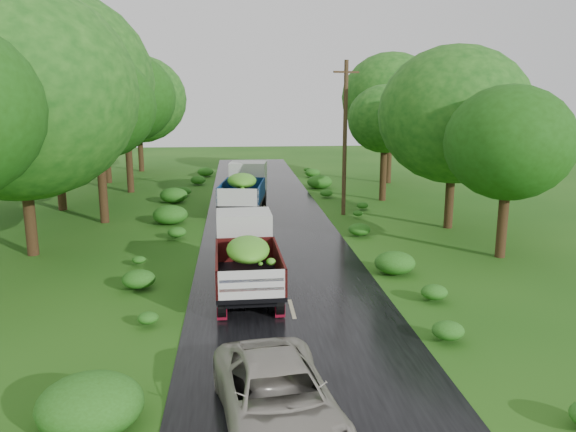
{
  "coord_description": "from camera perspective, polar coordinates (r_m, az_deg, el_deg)",
  "views": [
    {
      "loc": [
        -1.66,
        -12.26,
        6.51
      ],
      "look_at": [
        0.43,
        9.82,
        1.7
      ],
      "focal_mm": 35.0,
      "sensor_mm": 36.0,
      "label": 1
    }
  ],
  "objects": [
    {
      "name": "road_lines",
      "position": [
        19.45,
        -0.19,
        -7.24
      ],
      "size": [
        0.12,
        69.6,
        0.0
      ],
      "color": "#BFB78C",
      "rests_on": "road"
    },
    {
      "name": "shrubs",
      "position": [
        27.03,
        -1.73,
        -0.94
      ],
      "size": [
        11.9,
        44.0,
        0.7
      ],
      "color": "#255A15",
      "rests_on": "ground"
    },
    {
      "name": "trees_right",
      "position": [
        33.13,
        13.53,
        10.13
      ],
      "size": [
        5.68,
        23.27,
        8.01
      ],
      "color": "black",
      "rests_on": "ground"
    },
    {
      "name": "utility_pole",
      "position": [
        30.63,
        5.8,
        7.98
      ],
      "size": [
        1.43,
        0.45,
        8.29
      ],
      "rotation": [
        0.0,
        0.0,
        0.25
      ],
      "color": "#382616",
      "rests_on": "ground"
    },
    {
      "name": "car",
      "position": [
        11.56,
        -1.04,
        -18.06
      ],
      "size": [
        2.76,
        4.97,
        1.32
      ],
      "primitive_type": "imported",
      "rotation": [
        0.0,
        0.0,
        0.13
      ],
      "color": "#A59E92",
      "rests_on": "road"
    },
    {
      "name": "trees_left",
      "position": [
        34.87,
        -20.14,
        11.42
      ],
      "size": [
        7.24,
        35.89,
        9.3
      ],
      "color": "black",
      "rests_on": "ground"
    },
    {
      "name": "truck_near",
      "position": [
        18.87,
        -4.26,
        -3.69
      ],
      "size": [
        2.14,
        5.7,
        2.37
      ],
      "rotation": [
        0.0,
        0.0,
        0.03
      ],
      "color": "black",
      "rests_on": "ground"
    },
    {
      "name": "ground",
      "position": [
        13.98,
        2.12,
        -15.52
      ],
      "size": [
        120.0,
        120.0,
        0.0
      ],
      "primitive_type": "plane",
      "color": "#19490F",
      "rests_on": "ground"
    },
    {
      "name": "truck_far",
      "position": [
        32.01,
        -4.41,
        3.12
      ],
      "size": [
        2.97,
        6.36,
        2.58
      ],
      "rotation": [
        0.0,
        0.0,
        -0.14
      ],
      "color": "black",
      "rests_on": "ground"
    },
    {
      "name": "road",
      "position": [
        18.52,
        0.09,
        -8.31
      ],
      "size": [
        6.5,
        80.0,
        0.02
      ],
      "primitive_type": "cube",
      "color": "black",
      "rests_on": "ground"
    }
  ]
}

